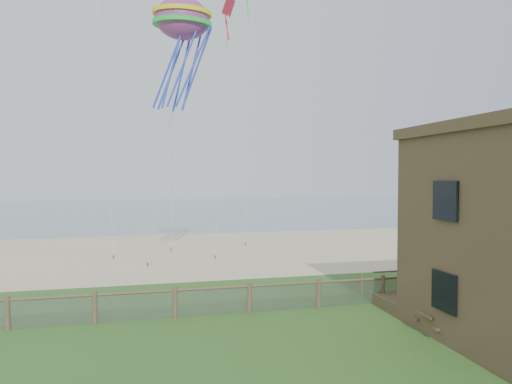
% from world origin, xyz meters
% --- Properties ---
extents(ground, '(160.00, 160.00, 0.00)m').
position_xyz_m(ground, '(0.00, 0.00, 0.00)').
color(ground, '#385E20').
rests_on(ground, ground).
extents(sand_beach, '(72.00, 20.00, 0.02)m').
position_xyz_m(sand_beach, '(0.00, 22.00, 0.00)').
color(sand_beach, tan).
rests_on(sand_beach, ground).
extents(ocean, '(160.00, 68.00, 0.02)m').
position_xyz_m(ocean, '(0.00, 66.00, 0.00)').
color(ocean, slate).
rests_on(ocean, ground).
extents(chainlink_fence, '(36.20, 0.20, 1.25)m').
position_xyz_m(chainlink_fence, '(0.00, 6.00, 0.55)').
color(chainlink_fence, brown).
rests_on(chainlink_fence, ground).
extents(picnic_table, '(1.95, 1.48, 0.82)m').
position_xyz_m(picnic_table, '(6.33, 1.96, 0.41)').
color(picnic_table, brown).
rests_on(picnic_table, ground).
extents(octopus_kite, '(3.37, 2.44, 6.76)m').
position_xyz_m(octopus_kite, '(-2.06, 13.85, 12.60)').
color(octopus_kite, '#FD282E').
extents(kite_red, '(1.71, 1.75, 2.15)m').
position_xyz_m(kite_red, '(0.64, 14.44, 14.88)').
color(kite_red, red).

